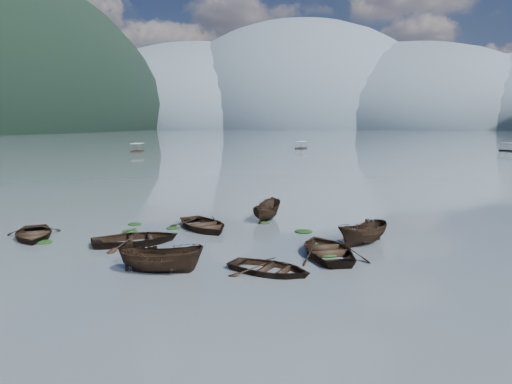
% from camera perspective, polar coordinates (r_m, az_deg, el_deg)
% --- Properties ---
extents(ground_plane, '(2400.00, 2400.00, 0.00)m').
position_cam_1_polar(ground_plane, '(20.84, -5.50, -10.21)').
color(ground_plane, '#4F5A63').
extents(haze_mtn_a, '(520.00, 520.00, 280.00)m').
position_cam_1_polar(haze_mtn_a, '(956.58, -6.73, 7.87)').
color(haze_mtn_a, '#475666').
rests_on(haze_mtn_a, ground).
extents(haze_mtn_b, '(520.00, 520.00, 340.00)m').
position_cam_1_polar(haze_mtn_b, '(921.41, 5.42, 7.87)').
color(haze_mtn_b, '#475666').
rests_on(haze_mtn_b, ground).
extents(haze_mtn_c, '(520.00, 520.00, 260.00)m').
position_cam_1_polar(haze_mtn_c, '(928.94, 17.93, 7.51)').
color(haze_mtn_c, '#475666').
rests_on(haze_mtn_c, ground).
extents(haze_mtn_d, '(520.00, 520.00, 220.00)m').
position_cam_1_polar(haze_mtn_d, '(971.53, 28.56, 6.93)').
color(haze_mtn_d, '#475666').
rests_on(haze_mtn_d, ground).
extents(rowboat_0, '(5.01, 5.39, 0.91)m').
position_cam_1_polar(rowboat_0, '(30.14, -26.06, -5.20)').
color(rowboat_0, black).
rests_on(rowboat_0, ground).
extents(rowboat_1, '(5.85, 5.36, 0.99)m').
position_cam_1_polar(rowboat_1, '(26.70, -14.74, -6.29)').
color(rowboat_1, black).
rests_on(rowboat_1, ground).
extents(rowboat_2, '(4.00, 1.71, 1.51)m').
position_cam_1_polar(rowboat_2, '(21.44, -11.72, -9.80)').
color(rowboat_2, black).
rests_on(rowboat_2, ground).
extents(rowboat_3, '(4.79, 5.70, 1.01)m').
position_cam_1_polar(rowboat_3, '(23.88, 8.88, -7.84)').
color(rowboat_3, black).
rests_on(rowboat_3, ground).
extents(rowboat_4, '(4.65, 3.96, 0.82)m').
position_cam_1_polar(rowboat_4, '(20.94, 1.69, -10.07)').
color(rowboat_4, black).
rests_on(rowboat_4, ground).
extents(rowboat_5, '(3.65, 3.99, 1.52)m').
position_cam_1_polar(rowboat_5, '(26.37, 13.22, -6.41)').
color(rowboat_5, black).
rests_on(rowboat_5, ground).
extents(rowboat_6, '(5.82, 5.99, 1.01)m').
position_cam_1_polar(rowboat_6, '(29.52, -6.56, -4.67)').
color(rowboat_6, black).
rests_on(rowboat_6, ground).
extents(rowboat_8, '(2.06, 4.14, 1.53)m').
position_cam_1_polar(rowboat_8, '(32.39, 1.33, -3.45)').
color(rowboat_8, black).
rests_on(rowboat_8, ground).
extents(weed_clump_0, '(0.99, 0.81, 0.22)m').
position_cam_1_polar(weed_clump_0, '(28.69, -25.04, -5.79)').
color(weed_clump_0, black).
rests_on(weed_clump_0, ground).
extents(weed_clump_1, '(0.97, 0.78, 0.21)m').
position_cam_1_polar(weed_clump_1, '(29.71, -15.49, -4.84)').
color(weed_clump_1, black).
rests_on(weed_clump_1, ground).
extents(weed_clump_2, '(1.18, 0.95, 0.26)m').
position_cam_1_polar(weed_clump_2, '(23.83, 8.83, -7.88)').
color(weed_clump_2, black).
rests_on(weed_clump_2, ground).
extents(weed_clump_3, '(0.81, 0.69, 0.18)m').
position_cam_1_polar(weed_clump_3, '(31.12, 1.02, -3.94)').
color(weed_clump_3, black).
rests_on(weed_clump_3, ground).
extents(weed_clump_4, '(1.03, 0.82, 0.21)m').
position_cam_1_polar(weed_clump_4, '(26.08, 7.58, -6.43)').
color(weed_clump_4, black).
rests_on(weed_clump_4, ground).
extents(weed_clump_5, '(0.93, 0.75, 0.20)m').
position_cam_1_polar(weed_clump_5, '(31.74, -14.94, -3.98)').
color(weed_clump_5, black).
rests_on(weed_clump_5, ground).
extents(weed_clump_6, '(0.93, 0.78, 0.19)m').
position_cam_1_polar(weed_clump_6, '(29.98, -10.27, -4.55)').
color(weed_clump_6, black).
rests_on(weed_clump_6, ground).
extents(weed_clump_7, '(1.11, 0.89, 0.24)m').
position_cam_1_polar(weed_clump_7, '(28.67, 5.98, -5.05)').
color(weed_clump_7, black).
rests_on(weed_clump_7, ground).
extents(pontoon_left, '(3.10, 5.75, 2.10)m').
position_cam_1_polar(pontoon_left, '(118.92, -14.58, 4.87)').
color(pontoon_left, black).
rests_on(pontoon_left, ground).
extents(pontoon_centre, '(3.30, 5.61, 2.01)m').
position_cam_1_polar(pontoon_centre, '(132.50, 5.65, 5.42)').
color(pontoon_centre, black).
rests_on(pontoon_centre, ground).
extents(pontoon_right, '(4.10, 5.76, 2.04)m').
position_cam_1_polar(pontoon_right, '(135.28, 29.15, 4.47)').
color(pontoon_right, black).
rests_on(pontoon_right, ground).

